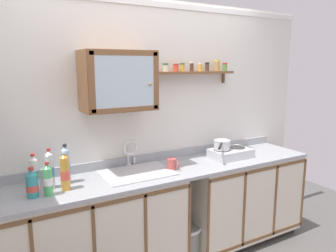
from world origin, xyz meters
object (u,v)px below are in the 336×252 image
(saucepan, at_px, (222,144))
(bottle_opaque_white_4, at_px, (34,173))
(trash_bin, at_px, (186,243))
(bottle_water_clear_0, at_px, (50,170))
(bottle_soda_green_5, at_px, (48,180))
(hot_plate_stove, at_px, (231,153))
(bottle_detergent_teal_1, at_px, (32,184))
(bottle_juice_amber_2, at_px, (65,172))
(wall_cabinet, at_px, (118,81))
(sink, at_px, (137,176))
(mug, at_px, (172,164))
(bottle_water_blue_3, at_px, (66,166))

(saucepan, xyz_separation_m, bottle_opaque_white_4, (-1.71, 0.08, -0.02))
(bottle_opaque_white_4, bearing_deg, saucepan, -2.76)
(trash_bin, bearing_deg, bottle_water_clear_0, 174.04)
(saucepan, bearing_deg, bottle_soda_green_5, -176.23)
(hot_plate_stove, distance_m, bottle_detergent_teal_1, 1.85)
(bottle_juice_amber_2, xyz_separation_m, wall_cabinet, (0.50, 0.18, 0.65))
(hot_plate_stove, bearing_deg, bottle_detergent_teal_1, -177.86)
(sink, xyz_separation_m, bottle_soda_green_5, (-0.74, -0.13, 0.14))
(trash_bin, bearing_deg, mug, 162.74)
(trash_bin, bearing_deg, bottle_opaque_white_4, 172.14)
(bottle_detergent_teal_1, relative_size, bottle_water_blue_3, 0.69)
(hot_plate_stove, relative_size, bottle_water_clear_0, 1.32)
(saucepan, xyz_separation_m, wall_cabinet, (-1.01, 0.12, 0.64))
(bottle_water_blue_3, bearing_deg, bottle_detergent_teal_1, -149.32)
(bottle_water_blue_3, height_order, wall_cabinet, wall_cabinet)
(wall_cabinet, distance_m, trash_bin, 1.62)
(bottle_water_clear_0, relative_size, bottle_opaque_white_4, 1.14)
(bottle_juice_amber_2, height_order, bottle_opaque_white_4, bottle_juice_amber_2)
(hot_plate_stove, relative_size, mug, 3.40)
(bottle_water_clear_0, height_order, bottle_opaque_white_4, bottle_water_clear_0)
(sink, distance_m, saucepan, 0.92)
(mug, relative_size, wall_cabinet, 0.20)
(sink, height_order, bottle_juice_amber_2, bottle_juice_amber_2)
(bottle_detergent_teal_1, xyz_separation_m, wall_cabinet, (0.74, 0.20, 0.69))
(hot_plate_stove, relative_size, trash_bin, 1.12)
(bottle_detergent_teal_1, bearing_deg, bottle_soda_green_5, -13.42)
(bottle_water_clear_0, relative_size, mug, 2.58)
(bottle_opaque_white_4, bearing_deg, bottle_soda_green_5, -70.71)
(saucepan, xyz_separation_m, bottle_soda_green_5, (-1.65, -0.11, -0.03))
(wall_cabinet, bearing_deg, bottle_water_blue_3, -175.04)
(bottle_detergent_teal_1, relative_size, bottle_opaque_white_4, 0.81)
(hot_plate_stove, distance_m, wall_cabinet, 1.34)
(saucepan, bearing_deg, wall_cabinet, 173.52)
(saucepan, distance_m, bottle_water_clear_0, 1.61)
(bottle_detergent_teal_1, xyz_separation_m, mug, (1.15, 0.03, -0.04))
(bottle_juice_amber_2, height_order, bottle_soda_green_5, bottle_juice_amber_2)
(bottle_water_clear_0, xyz_separation_m, bottle_water_blue_3, (0.13, 0.04, 0.00))
(bottle_water_blue_3, distance_m, wall_cabinet, 0.79)
(sink, height_order, bottle_water_blue_3, bottle_water_blue_3)
(mug, xyz_separation_m, wall_cabinet, (-0.42, 0.16, 0.73))
(sink, relative_size, bottle_water_blue_3, 1.90)
(bottle_water_blue_3, height_order, trash_bin, bottle_water_blue_3)
(sink, bearing_deg, hot_plate_stove, -2.18)
(bottle_water_clear_0, height_order, trash_bin, bottle_water_clear_0)
(bottle_water_clear_0, xyz_separation_m, mug, (1.01, -0.08, -0.09))
(sink, xyz_separation_m, bottle_water_blue_3, (-0.57, 0.05, 0.17))
(bottle_juice_amber_2, xyz_separation_m, bottle_soda_green_5, (-0.13, -0.05, -0.02))
(bottle_detergent_teal_1, distance_m, wall_cabinet, 1.03)
(bottle_water_clear_0, relative_size, bottle_soda_green_5, 1.24)
(bottle_water_clear_0, xyz_separation_m, bottle_soda_green_5, (-0.04, -0.14, -0.03))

